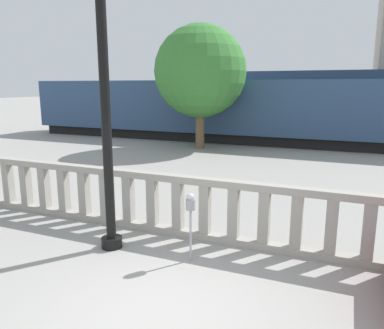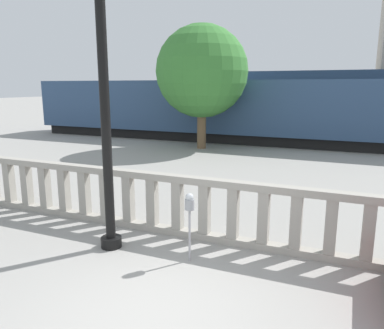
% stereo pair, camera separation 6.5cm
% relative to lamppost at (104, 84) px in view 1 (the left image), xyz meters
% --- Properties ---
extents(ground_plane, '(160.00, 160.00, 0.00)m').
position_rel_lamppost_xyz_m(ground_plane, '(1.82, -1.57, -3.09)').
color(ground_plane, gray).
extents(balustrade, '(17.98, 0.24, 1.28)m').
position_rel_lamppost_xyz_m(balustrade, '(1.82, 1.06, -2.45)').
color(balustrade, '#9E998E').
rests_on(balustrade, ground).
extents(lamppost, '(0.40, 0.40, 6.08)m').
position_rel_lamppost_xyz_m(lamppost, '(0.00, 0.00, 0.00)').
color(lamppost, black).
rests_on(lamppost, ground).
extents(parking_meter, '(0.17, 0.17, 1.25)m').
position_rel_lamppost_xyz_m(parking_meter, '(1.63, 0.07, -2.09)').
color(parking_meter, '#99999E').
rests_on(parking_meter, ground).
extents(train_near, '(27.39, 3.18, 3.95)m').
position_rel_lamppost_xyz_m(train_near, '(-0.42, 14.51, -1.33)').
color(train_near, black).
rests_on(train_near, ground).
extents(train_far, '(18.27, 3.01, 4.60)m').
position_rel_lamppost_xyz_m(train_far, '(5.94, 20.99, -0.99)').
color(train_far, black).
rests_on(train_far, ground).
extents(tree_left, '(4.41, 4.41, 5.93)m').
position_rel_lamppost_xyz_m(tree_left, '(-2.74, 11.50, 0.63)').
color(tree_left, brown).
rests_on(tree_left, ground).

